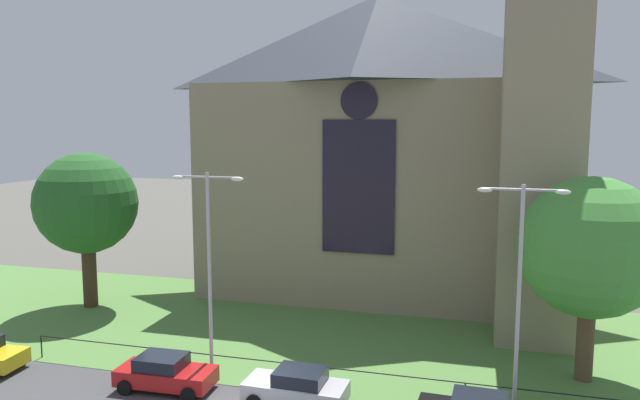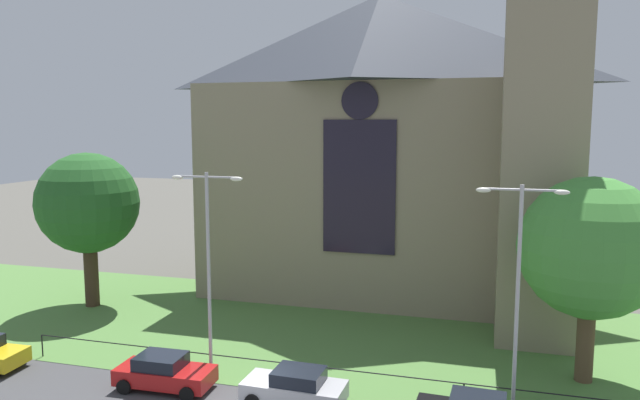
# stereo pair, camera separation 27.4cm
# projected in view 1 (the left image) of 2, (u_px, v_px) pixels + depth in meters

# --- Properties ---
(ground) EXTENTS (160.00, 160.00, 0.00)m
(ground) POSITION_uv_depth(u_px,v_px,m) (320.00, 330.00, 33.65)
(ground) COLOR #56544C
(grass_verge) EXTENTS (120.00, 20.00, 0.01)m
(grass_verge) POSITION_uv_depth(u_px,v_px,m) (310.00, 342.00, 31.74)
(grass_verge) COLOR #517F3D
(grass_verge) RESTS_ON ground
(church_building) EXTENTS (23.20, 16.20, 26.00)m
(church_building) POSITION_uv_depth(u_px,v_px,m) (386.00, 141.00, 40.47)
(church_building) COLOR gray
(church_building) RESTS_ON ground
(iron_railing) EXTENTS (27.20, 0.07, 1.13)m
(iron_railing) POSITION_uv_depth(u_px,v_px,m) (304.00, 368.00, 26.00)
(iron_railing) COLOR black
(iron_railing) RESTS_ON ground
(tree_left_far) EXTENTS (6.26, 6.26, 9.71)m
(tree_left_far) POSITION_uv_depth(u_px,v_px,m) (86.00, 204.00, 37.19)
(tree_left_far) COLOR #423021
(tree_left_far) RESTS_ON ground
(tree_right_near) EXTENTS (6.25, 6.25, 9.23)m
(tree_right_near) POSITION_uv_depth(u_px,v_px,m) (591.00, 248.00, 26.35)
(tree_right_near) COLOR brown
(tree_right_near) RESTS_ON ground
(streetlamp_near) EXTENTS (3.37, 0.26, 9.38)m
(streetlamp_near) POSITION_uv_depth(u_px,v_px,m) (209.00, 252.00, 26.42)
(streetlamp_near) COLOR #B2B2B7
(streetlamp_near) RESTS_ON ground
(streetlamp_far) EXTENTS (3.37, 0.26, 9.22)m
(streetlamp_far) POSITION_uv_depth(u_px,v_px,m) (520.00, 274.00, 23.01)
(streetlamp_far) COLOR #B2B2B7
(streetlamp_far) RESTS_ON ground
(parked_car_red) EXTENTS (4.25, 2.13, 1.51)m
(parked_car_red) POSITION_uv_depth(u_px,v_px,m) (165.00, 373.00, 26.06)
(parked_car_red) COLOR #B21919
(parked_car_red) RESTS_ON ground
(parked_car_silver) EXTENTS (4.24, 2.11, 1.51)m
(parked_car_silver) POSITION_uv_depth(u_px,v_px,m) (297.00, 387.00, 24.63)
(parked_car_silver) COLOR #B7B7BC
(parked_car_silver) RESTS_ON ground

